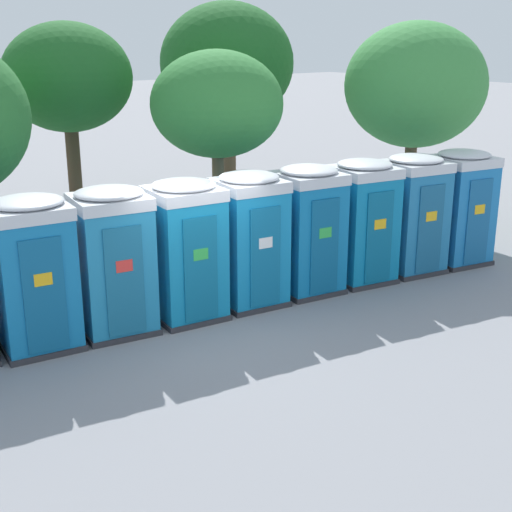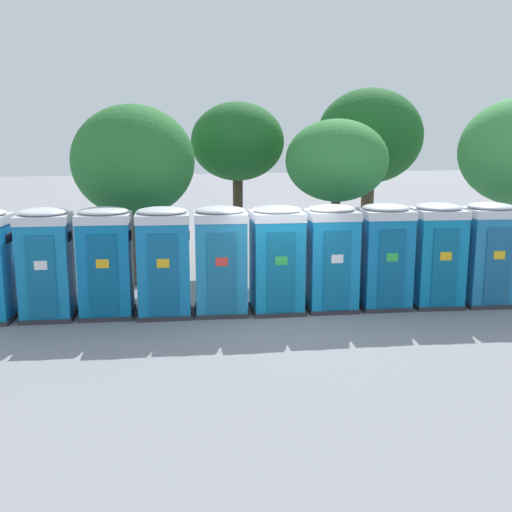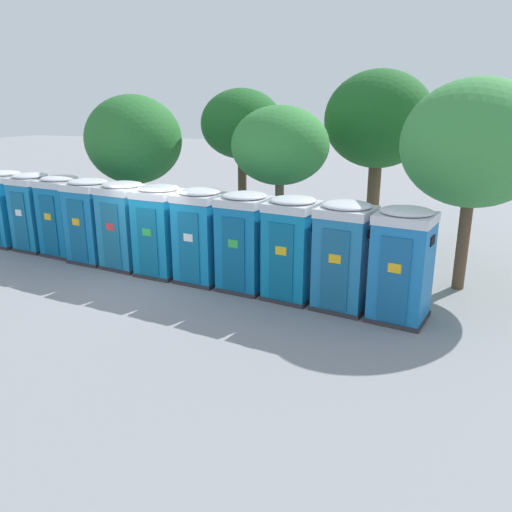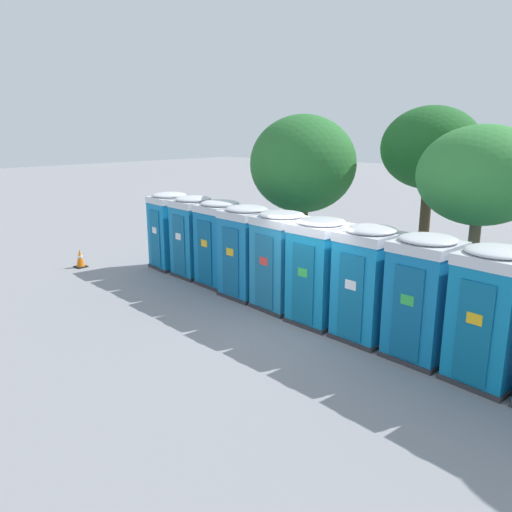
# 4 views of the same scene
# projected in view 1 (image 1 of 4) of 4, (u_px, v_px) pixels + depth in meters

# --- Properties ---
(ground_plane) EXTENTS (120.00, 120.00, 0.00)m
(ground_plane) POSITION_uv_depth(u_px,v_px,m) (196.00, 323.00, 12.74)
(ground_plane) COLOR gray
(portapotty_3) EXTENTS (1.38, 1.34, 2.54)m
(portapotty_3) POSITION_uv_depth(u_px,v_px,m) (34.00, 273.00, 11.42)
(portapotty_3) COLOR #2D2D33
(portapotty_3) RESTS_ON ground
(portapotty_4) EXTENTS (1.40, 1.38, 2.54)m
(portapotty_4) POSITION_uv_depth(u_px,v_px,m) (113.00, 260.00, 12.06)
(portapotty_4) COLOR #2D2D33
(portapotty_4) RESTS_ON ground
(portapotty_5) EXTENTS (1.34, 1.33, 2.54)m
(portapotty_5) POSITION_uv_depth(u_px,v_px,m) (186.00, 249.00, 12.65)
(portapotty_5) COLOR #2D2D33
(portapotty_5) RESTS_ON ground
(portapotty_6) EXTENTS (1.33, 1.34, 2.54)m
(portapotty_6) POSITION_uv_depth(u_px,v_px,m) (249.00, 239.00, 13.32)
(portapotty_6) COLOR #2D2D33
(portapotty_6) RESTS_ON ground
(portapotty_7) EXTENTS (1.35, 1.35, 2.54)m
(portapotty_7) POSITION_uv_depth(u_px,v_px,m) (308.00, 229.00, 13.97)
(portapotty_7) COLOR #2D2D33
(portapotty_7) RESTS_ON ground
(portapotty_8) EXTENTS (1.37, 1.38, 2.54)m
(portapotty_8) POSITION_uv_depth(u_px,v_px,m) (362.00, 221.00, 14.58)
(portapotty_8) COLOR #2D2D33
(portapotty_8) RESTS_ON ground
(portapotty_9) EXTENTS (1.41, 1.39, 2.54)m
(portapotty_9) POSITION_uv_depth(u_px,v_px,m) (413.00, 213.00, 15.18)
(portapotty_9) COLOR #2D2D33
(portapotty_9) RESTS_ON ground
(portapotty_10) EXTENTS (1.41, 1.40, 2.54)m
(portapotty_10) POSITION_uv_depth(u_px,v_px,m) (460.00, 207.00, 15.76)
(portapotty_10) COLOR #2D2D33
(portapotty_10) RESTS_ON ground
(street_tree_1) EXTENTS (2.92, 2.92, 4.64)m
(street_tree_1) POSITION_uv_depth(u_px,v_px,m) (217.00, 105.00, 15.58)
(street_tree_1) COLOR brown
(street_tree_1) RESTS_ON ground
(street_tree_2) EXTENTS (3.53, 3.53, 5.26)m
(street_tree_2) POSITION_uv_depth(u_px,v_px,m) (415.00, 86.00, 17.75)
(street_tree_2) COLOR brown
(street_tree_2) RESTS_ON ground
(street_tree_3) EXTENTS (2.93, 2.93, 5.22)m
(street_tree_3) POSITION_uv_depth(u_px,v_px,m) (67.00, 79.00, 16.09)
(street_tree_3) COLOR #4C3826
(street_tree_3) RESTS_ON ground
(street_tree_4) EXTENTS (3.59, 3.59, 5.78)m
(street_tree_4) POSITION_uv_depth(u_px,v_px,m) (227.00, 64.00, 19.11)
(street_tree_4) COLOR brown
(street_tree_4) RESTS_ON ground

